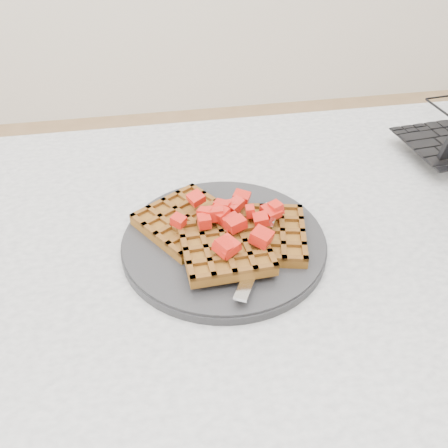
# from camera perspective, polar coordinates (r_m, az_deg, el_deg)

# --- Properties ---
(table) EXTENTS (1.20, 0.80, 0.75)m
(table) POSITION_cam_1_polar(r_m,az_deg,el_deg) (0.77, 10.06, -9.14)
(table) COLOR silver
(table) RESTS_ON ground
(plate) EXTENTS (0.28, 0.28, 0.02)m
(plate) POSITION_cam_1_polar(r_m,az_deg,el_deg) (0.68, 0.00, -2.11)
(plate) COLOR #232326
(plate) RESTS_ON table
(waffles) EXTENTS (0.24, 0.21, 0.03)m
(waffles) POSITION_cam_1_polar(r_m,az_deg,el_deg) (0.66, 0.07, -1.06)
(waffles) COLOR brown
(waffles) RESTS_ON plate
(strawberry_pile) EXTENTS (0.15, 0.15, 0.02)m
(strawberry_pile) POSITION_cam_1_polar(r_m,az_deg,el_deg) (0.65, 0.00, 0.97)
(strawberry_pile) COLOR #A80702
(strawberry_pile) RESTS_ON waffles
(fork) EXTENTS (0.10, 0.17, 0.02)m
(fork) POSITION_cam_1_polar(r_m,az_deg,el_deg) (0.64, 4.13, -2.86)
(fork) COLOR silver
(fork) RESTS_ON plate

